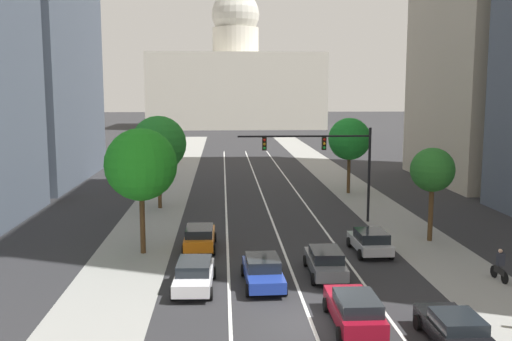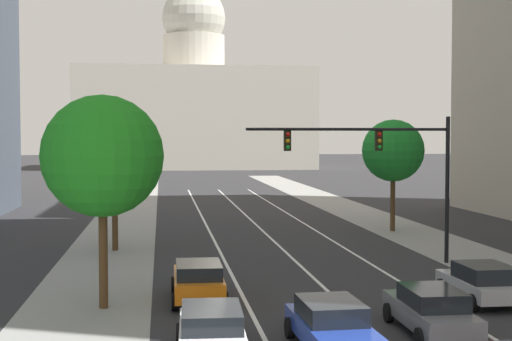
% 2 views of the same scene
% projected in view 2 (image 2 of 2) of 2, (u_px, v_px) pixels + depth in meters
% --- Properties ---
extents(ground_plane, '(400.00, 400.00, 0.00)m').
position_uv_depth(ground_plane, '(249.00, 218.00, 56.48)').
color(ground_plane, '#2B2B2D').
extents(sidewalk_left, '(4.70, 130.00, 0.01)m').
position_uv_depth(sidewalk_left, '(121.00, 228.00, 50.34)').
color(sidewalk_left, gray).
rests_on(sidewalk_left, ground).
extents(sidewalk_right, '(4.70, 130.00, 0.01)m').
position_uv_depth(sidewalk_right, '(387.00, 224.00, 52.70)').
color(sidewalk_right, gray).
rests_on(sidewalk_right, ground).
extents(lane_stripe_left, '(0.16, 90.00, 0.01)m').
position_uv_depth(lane_stripe_left, '(218.00, 248.00, 41.17)').
color(lane_stripe_left, white).
rests_on(lane_stripe_left, ground).
extents(lane_stripe_center, '(0.16, 90.00, 0.01)m').
position_uv_depth(lane_stripe_center, '(280.00, 247.00, 41.61)').
color(lane_stripe_center, white).
rests_on(lane_stripe_center, ground).
extents(lane_stripe_right, '(0.16, 90.00, 0.01)m').
position_uv_depth(lane_stripe_right, '(341.00, 246.00, 42.06)').
color(lane_stripe_right, white).
rests_on(lane_stripe_right, ground).
extents(capitol_building, '(45.06, 26.10, 36.71)m').
position_uv_depth(capitol_building, '(194.00, 109.00, 147.51)').
color(capitol_building, beige).
rests_on(capitol_building, ground).
extents(car_gray, '(1.99, 4.75, 1.49)m').
position_uv_depth(car_gray, '(431.00, 310.00, 23.18)').
color(car_gray, slate).
rests_on(car_gray, ground).
extents(car_white, '(2.14, 4.73, 1.46)m').
position_uv_depth(car_white, '(212.00, 332.00, 20.61)').
color(car_white, silver).
rests_on(car_white, ground).
extents(car_blue, '(2.16, 4.77, 1.46)m').
position_uv_depth(car_blue, '(331.00, 325.00, 21.40)').
color(car_blue, '#1E389E').
rests_on(car_blue, ground).
extents(car_silver, '(2.13, 4.20, 1.48)m').
position_uv_depth(car_silver, '(482.00, 282.00, 27.62)').
color(car_silver, '#B2B5BA').
rests_on(car_silver, ground).
extents(car_orange, '(2.05, 4.50, 1.51)m').
position_uv_depth(car_orange, '(198.00, 280.00, 27.88)').
color(car_orange, orange).
rests_on(car_orange, ground).
extents(traffic_signal_mast, '(9.99, 0.39, 7.16)m').
position_uv_depth(traffic_signal_mast, '(385.00, 158.00, 35.77)').
color(traffic_signal_mast, black).
rests_on(traffic_signal_mast, ground).
extents(street_tree_near_left, '(4.38, 4.38, 7.69)m').
position_uv_depth(street_tree_near_left, '(102.00, 156.00, 26.55)').
color(street_tree_near_left, '#51381E').
rests_on(street_tree_near_left, ground).
extents(street_tree_mid_left, '(4.64, 4.64, 7.81)m').
position_uv_depth(street_tree_mid_left, '(114.00, 150.00, 40.11)').
color(street_tree_mid_left, '#51381E').
rests_on(street_tree_mid_left, ground).
extents(street_tree_far_right, '(4.05, 4.05, 7.30)m').
position_uv_depth(street_tree_far_right, '(393.00, 151.00, 48.42)').
color(street_tree_far_right, '#51381E').
rests_on(street_tree_far_right, ground).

